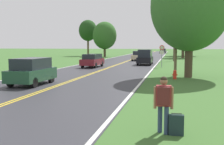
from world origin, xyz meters
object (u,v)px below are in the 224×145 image
object	(u,v)px
tree_behind_sign	(105,36)
car_dark_green_van_approaching	(32,71)
suitcase	(176,125)
car_maroon_suv_mid_near	(93,60)
tree_left_verge	(183,34)
tree_right_cluster	(88,31)
car_champagne_sedan_receding	(139,56)
tree_mid_treeline	(188,32)
fire_hydrant	(175,74)
car_dark_grey_hatchback_distant	(163,51)
tree_far_back	(190,6)
hitchhiker_person	(164,99)
car_black_van_mid_far	(145,57)
traffic_sign	(162,51)

from	to	relation	value
tree_behind_sign	car_dark_green_van_approaching	distance (m)	45.80
suitcase	car_maroon_suv_mid_near	distance (m)	25.85
tree_left_verge	tree_right_cluster	xyz separation A→B (m)	(-22.61, 6.48, 1.20)
tree_behind_sign	car_champagne_sedan_receding	size ratio (longest dim) A/B	1.61
tree_left_verge	car_dark_green_van_approaching	xyz separation A→B (m)	(-11.24, -43.40, -4.09)
suitcase	tree_mid_treeline	size ratio (longest dim) A/B	0.07
fire_hydrant	car_dark_grey_hatchback_distant	world-z (taller)	car_dark_grey_hatchback_distant
tree_right_cluster	tree_far_back	bearing A→B (deg)	-63.18
fire_hydrant	tree_mid_treeline	xyz separation A→B (m)	(3.30, 49.44, 5.46)
car_dark_green_van_approaching	car_dark_grey_hatchback_distant	bearing A→B (deg)	-3.80
hitchhiker_person	suitcase	xyz separation A→B (m)	(0.38, -0.06, -0.75)
tree_left_verge	car_dark_grey_hatchback_distant	bearing A→B (deg)	99.14
car_black_van_mid_far	car_dark_grey_hatchback_distant	world-z (taller)	car_black_van_mid_far
tree_left_verge	car_champagne_sedan_receding	bearing A→B (deg)	-123.12
suitcase	car_black_van_mid_far	world-z (taller)	car_black_van_mid_far
traffic_sign	tree_behind_sign	world-z (taller)	tree_behind_sign
fire_hydrant	tree_far_back	size ratio (longest dim) A/B	0.08
suitcase	tree_left_verge	world-z (taller)	tree_left_verge
tree_left_verge	tree_mid_treeline	xyz separation A→B (m)	(1.40, 11.32, 0.80)
tree_mid_treeline	tree_left_verge	bearing A→B (deg)	-97.06
suitcase	fire_hydrant	size ratio (longest dim) A/B	0.91
tree_mid_treeline	car_dark_grey_hatchback_distant	world-z (taller)	tree_mid_treeline
car_maroon_suv_mid_near	car_champagne_sedan_receding	size ratio (longest dim) A/B	0.92
tree_far_back	traffic_sign	bearing A→B (deg)	104.13
tree_mid_treeline	car_champagne_sedan_receding	distance (m)	25.59
tree_behind_sign	tree_far_back	distance (m)	41.85
tree_mid_treeline	car_black_van_mid_far	size ratio (longest dim) A/B	2.15
tree_far_back	car_dark_green_van_approaching	world-z (taller)	tree_far_back
fire_hydrant	car_dark_green_van_approaching	distance (m)	10.74
fire_hydrant	tree_left_verge	xyz separation A→B (m)	(1.90, 38.12, 4.65)
hitchhiker_person	tree_mid_treeline	distance (m)	63.72
hitchhiker_person	suitcase	world-z (taller)	hitchhiker_person
tree_far_back	car_dark_green_van_approaching	distance (m)	13.34
tree_right_cluster	fire_hydrant	bearing A→B (deg)	-65.09
tree_left_verge	tree_behind_sign	size ratio (longest dim) A/B	1.04
tree_left_verge	suitcase	bearing A→B (deg)	-92.15
car_maroon_suv_mid_near	car_black_van_mid_far	world-z (taller)	car_black_van_mid_far
fire_hydrant	tree_behind_sign	bearing A→B (deg)	111.01
tree_mid_treeline	car_dark_green_van_approaching	xyz separation A→B (m)	(-12.64, -54.72, -4.90)
hitchhiker_person	tree_mid_treeline	world-z (taller)	tree_mid_treeline
car_champagne_sedan_receding	fire_hydrant	bearing A→B (deg)	13.87
tree_left_verge	car_champagne_sedan_receding	xyz separation A→B (m)	(-7.83, -12.01, -4.19)
car_maroon_suv_mid_near	suitcase	bearing A→B (deg)	-157.01
traffic_sign	car_black_van_mid_far	distance (m)	4.87
traffic_sign	car_champagne_sedan_receding	size ratio (longest dim) A/B	0.54
hitchhiker_person	fire_hydrant	world-z (taller)	hitchhiker_person
hitchhiker_person	fire_hydrant	bearing A→B (deg)	-3.71
tree_mid_treeline	car_dark_grey_hatchback_distant	distance (m)	22.13
traffic_sign	tree_right_cluster	bearing A→B (deg)	120.25
car_maroon_suv_mid_near	tree_mid_treeline	bearing A→B (deg)	-16.64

